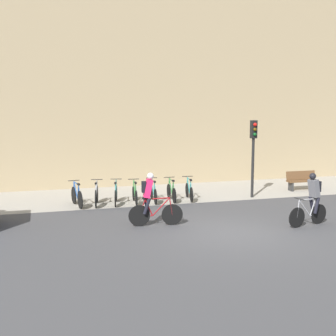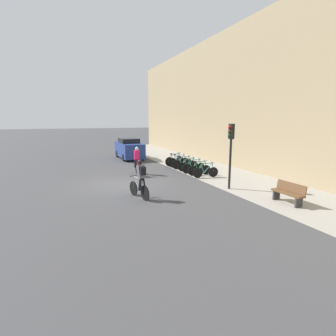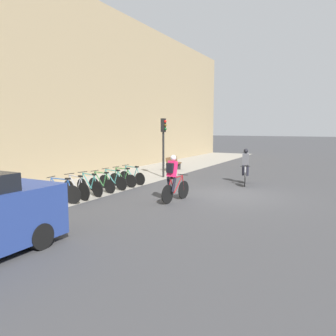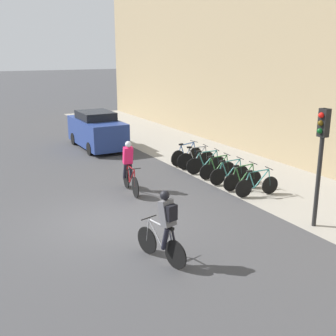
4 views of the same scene
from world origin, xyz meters
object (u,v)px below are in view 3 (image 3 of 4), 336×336
Objects in this scene: parked_bike_0 at (61,192)px; traffic_light_pole at (164,137)px; parked_bike_3 at (102,184)px; parked_bike_4 at (113,181)px; cyclist_pink at (173,177)px; bench at (173,163)px; cyclist_grey at (245,165)px; parked_bike_5 at (123,179)px; parked_bike_2 at (89,186)px; parked_bike_6 at (132,177)px; parked_bike_1 at (76,189)px.

traffic_light_pole is (7.46, -0.26, 1.91)m from parked_bike_0.
parked_bike_4 is (0.78, -0.00, 0.01)m from parked_bike_3.
cyclist_pink is 1.22× the size of bench.
traffic_light_pole reaches higher than cyclist_grey.
bench is at bearing 16.88° from traffic_light_pole.
cyclist_grey is 6.09m from parked_bike_5.
parked_bike_2 is (-0.58, 3.62, -0.54)m from cyclist_pink.
parked_bike_2 reaches higher than parked_bike_4.
cyclist_pink is 1.09× the size of parked_bike_4.
parked_bike_0 is 1.13× the size of bench.
parked_bike_0 is 0.51× the size of traffic_light_pole.
parked_bike_3 is 5.48m from traffic_light_pole.
traffic_light_pole is at bearing -163.12° from bench.
bench is at bearing 5.59° from parked_bike_5.
cyclist_pink is 0.55× the size of traffic_light_pole.
parked_bike_6 is at bearing -0.04° from parked_bike_5.
parked_bike_0 is 2.34m from parked_bike_3.
bench is (8.29, 4.26, -0.48)m from cyclist_pink.
parked_bike_1 is (0.78, 0.00, 0.00)m from parked_bike_0.
cyclist_grey is at bearing -14.47° from cyclist_pink.
cyclist_grey reaches higher than parked_bike_6.
traffic_light_pole is (5.90, -0.26, 1.92)m from parked_bike_2.
parked_bike_0 is 1.56m from parked_bike_2.
parked_bike_5 is at bearing -0.00° from parked_bike_2.
parked_bike_1 reaches higher than parked_bike_0.
parked_bike_1 is at bearing 142.94° from cyclist_grey.
parked_bike_6 is at bearing -0.02° from parked_bike_0.
parked_bike_3 is at bearing -0.00° from parked_bike_2.
parked_bike_4 reaches higher than parked_bike_5.
cyclist_pink is 6.44m from traffic_light_pole.
parked_bike_3 is (1.56, -0.00, -0.03)m from parked_bike_1.
traffic_light_pole reaches higher than parked_bike_4.
parked_bike_3 is at bearing -0.05° from parked_bike_1.
parked_bike_4 is (0.98, 3.62, -0.56)m from cyclist_pink.
parked_bike_5 is at bearing 64.08° from cyclist_pink.
parked_bike_3 is 8.11m from bench.
parked_bike_3 is (2.34, -0.00, -0.03)m from parked_bike_0.
parked_bike_6 is (4.67, -0.00, -0.03)m from parked_bike_0.
bench is at bearing 4.52° from parked_bike_3.
parked_bike_5 is (-3.47, 4.97, -0.56)m from cyclist_grey.
parked_bike_1 is at bearing 0.02° from parked_bike_0.
cyclist_grey is at bearing -91.09° from traffic_light_pole.
parked_bike_0 reaches higher than parked_bike_2.
parked_bike_3 is (0.20, 3.62, -0.57)m from cyclist_pink.
cyclist_pink is 1.09× the size of parked_bike_1.
parked_bike_6 is at bearing -0.00° from parked_bike_4.
traffic_light_pole is (4.34, -0.26, 1.93)m from parked_bike_4.
cyclist_grey is 1.07× the size of parked_bike_4.
cyclist_pink reaches higher than parked_bike_0.
parked_bike_0 is 1.02× the size of parked_bike_6.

